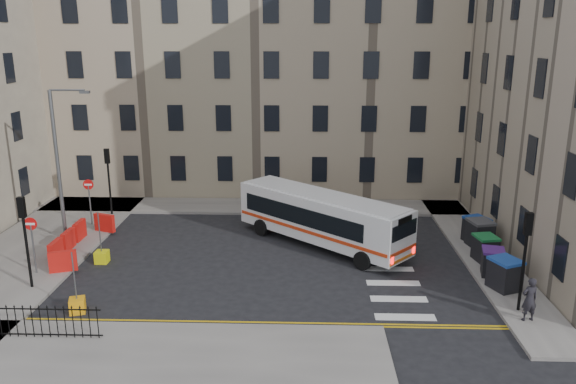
# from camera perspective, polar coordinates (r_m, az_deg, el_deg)

# --- Properties ---
(ground) EXTENTS (120.00, 120.00, 0.00)m
(ground) POSITION_cam_1_polar(r_m,az_deg,el_deg) (28.39, 1.74, -6.76)
(ground) COLOR black
(ground) RESTS_ON ground
(pavement_north) EXTENTS (36.00, 3.20, 0.15)m
(pavement_north) POSITION_cam_1_polar(r_m,az_deg,el_deg) (36.96, -7.57, -1.42)
(pavement_north) COLOR slate
(pavement_north) RESTS_ON ground
(pavement_east) EXTENTS (2.40, 26.00, 0.15)m
(pavement_east) POSITION_cam_1_polar(r_m,az_deg,el_deg) (33.34, 17.46, -3.91)
(pavement_east) COLOR slate
(pavement_east) RESTS_ON ground
(pavement_west) EXTENTS (6.00, 22.00, 0.15)m
(pavement_west) POSITION_cam_1_polar(r_m,az_deg,el_deg) (32.46, -23.91, -5.09)
(pavement_west) COLOR slate
(pavement_west) RESTS_ON ground
(pavement_sw) EXTENTS (20.00, 6.00, 0.15)m
(pavement_sw) POSITION_cam_1_polar(r_m,az_deg,el_deg) (20.69, -19.02, -16.53)
(pavement_sw) COLOR slate
(pavement_sw) RESTS_ON ground
(terrace_north) EXTENTS (38.30, 10.80, 17.20)m
(terrace_north) POSITION_cam_1_polar(r_m,az_deg,el_deg) (42.40, -7.83, 12.50)
(terrace_north) COLOR tan
(terrace_north) RESTS_ON ground
(traffic_light_east) EXTENTS (0.28, 0.22, 4.10)m
(traffic_light_east) POSITION_cam_1_polar(r_m,az_deg,el_deg) (23.83, 23.00, -5.11)
(traffic_light_east) COLOR black
(traffic_light_east) RESTS_ON pavement_east
(traffic_light_nw) EXTENTS (0.28, 0.22, 4.10)m
(traffic_light_nw) POSITION_cam_1_polar(r_m,az_deg,el_deg) (35.78, -17.80, 2.03)
(traffic_light_nw) COLOR black
(traffic_light_nw) RESTS_ON pavement_west
(traffic_light_sw) EXTENTS (0.28, 0.22, 4.10)m
(traffic_light_sw) POSITION_cam_1_polar(r_m,az_deg,el_deg) (26.50, -25.21, -3.34)
(traffic_light_sw) COLOR black
(traffic_light_sw) RESTS_ON pavement_west
(streetlamp) EXTENTS (0.50, 0.22, 8.14)m
(streetlamp) POSITION_cam_1_polar(r_m,az_deg,el_deg) (31.77, -22.36, 2.68)
(streetlamp) COLOR #595B5E
(streetlamp) RESTS_ON pavement_west
(no_entry_north) EXTENTS (0.60, 0.08, 3.00)m
(no_entry_north) POSITION_cam_1_polar(r_m,az_deg,el_deg) (34.33, -19.56, -0.05)
(no_entry_north) COLOR #595B5E
(no_entry_north) RESTS_ON pavement_west
(no_entry_south) EXTENTS (0.60, 0.08, 3.00)m
(no_entry_south) POSITION_cam_1_polar(r_m,az_deg,el_deg) (28.22, -24.59, -3.87)
(no_entry_south) COLOR #595B5E
(no_entry_south) RESTS_ON pavement_west
(roadworks_barriers) EXTENTS (1.66, 6.26, 1.00)m
(roadworks_barriers) POSITION_cam_1_polar(r_m,az_deg,el_deg) (30.97, -20.80, -4.59)
(roadworks_barriers) COLOR red
(roadworks_barriers) RESTS_ON pavement_west
(bus) EXTENTS (9.08, 8.48, 2.76)m
(bus) POSITION_cam_1_polar(r_m,az_deg,el_deg) (29.67, 3.38, -2.50)
(bus) COLOR white
(bus) RESTS_ON ground
(wheelie_bin_a) EXTENTS (1.49, 1.57, 1.37)m
(wheelie_bin_a) POSITION_cam_1_polar(r_m,az_deg,el_deg) (26.30, 21.16, -7.75)
(wheelie_bin_a) COLOR black
(wheelie_bin_a) RESTS_ON pavement_east
(wheelie_bin_b) EXTENTS (1.20, 1.31, 1.24)m
(wheelie_bin_b) POSITION_cam_1_polar(r_m,az_deg,el_deg) (27.58, 20.07, -6.70)
(wheelie_bin_b) COLOR black
(wheelie_bin_b) RESTS_ON pavement_east
(wheelie_bin_c) EXTENTS (1.19, 1.31, 1.26)m
(wheelie_bin_c) POSITION_cam_1_polar(r_m,az_deg,el_deg) (29.20, 19.40, -5.38)
(wheelie_bin_c) COLOR black
(wheelie_bin_c) RESTS_ON pavement_east
(wheelie_bin_d) EXTENTS (1.37, 1.49, 1.41)m
(wheelie_bin_d) POSITION_cam_1_polar(r_m,az_deg,el_deg) (30.98, 18.91, -3.98)
(wheelie_bin_d) COLOR black
(wheelie_bin_d) RESTS_ON pavement_east
(wheelie_bin_e) EXTENTS (1.45, 1.54, 1.35)m
(wheelie_bin_e) POSITION_cam_1_polar(r_m,az_deg,el_deg) (31.58, 18.58, -3.64)
(wheelie_bin_e) COLOR black
(wheelie_bin_e) RESTS_ON pavement_east
(pedestrian) EXTENTS (0.72, 0.54, 1.77)m
(pedestrian) POSITION_cam_1_polar(r_m,az_deg,el_deg) (23.79, 23.32, -9.98)
(pedestrian) COLOR black
(pedestrian) RESTS_ON pavement_east
(bollard_yellow) EXTENTS (0.61, 0.61, 0.60)m
(bollard_yellow) POSITION_cam_1_polar(r_m,az_deg,el_deg) (29.25, -18.38, -6.27)
(bollard_yellow) COLOR #CFD00B
(bollard_yellow) RESTS_ON ground
(bollard_chevron) EXTENTS (0.75, 0.75, 0.60)m
(bollard_chevron) POSITION_cam_1_polar(r_m,az_deg,el_deg) (24.59, -20.61, -10.74)
(bollard_chevron) COLOR orange
(bollard_chevron) RESTS_ON ground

